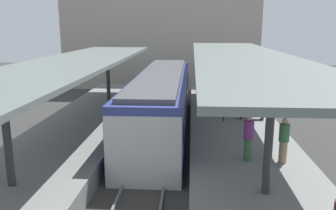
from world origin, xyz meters
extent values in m
plane|color=#383835|center=(0.00, 0.00, 0.00)|extent=(80.00, 80.00, 0.00)
cube|color=gray|center=(-3.80, 0.00, 0.50)|extent=(4.40, 28.00, 1.00)
cube|color=gray|center=(3.80, 0.00, 0.50)|extent=(4.40, 28.00, 1.00)
cube|color=#423F3D|center=(0.00, 0.00, 0.10)|extent=(3.20, 28.00, 0.20)
cube|color=slate|center=(-0.72, 0.00, 0.27)|extent=(0.08, 28.00, 0.14)
cube|color=slate|center=(0.72, 0.00, 0.27)|extent=(0.08, 28.00, 0.14)
cube|color=#38428C|center=(0.00, 4.18, 1.65)|extent=(2.70, 14.90, 2.90)
cube|color=silver|center=(0.00, -3.30, 1.50)|extent=(2.65, 0.08, 2.60)
cube|color=black|center=(-1.37, 4.18, 2.00)|extent=(0.04, 13.71, 0.76)
cube|color=black|center=(1.37, 4.18, 2.00)|extent=(0.04, 13.71, 0.76)
cube|color=#515156|center=(0.00, 4.18, 3.20)|extent=(2.16, 14.16, 0.20)
cylinder|color=#333335|center=(-3.80, -4.90, 2.51)|extent=(0.24, 0.24, 3.03)
cylinder|color=#333335|center=(-3.80, 7.70, 2.51)|extent=(0.24, 0.24, 3.03)
cube|color=slate|center=(-3.80, 1.40, 4.11)|extent=(4.18, 21.00, 0.16)
cylinder|color=#333335|center=(3.80, -4.90, 2.68)|extent=(0.24, 0.24, 3.35)
cylinder|color=#333335|center=(3.80, 7.70, 2.68)|extent=(0.24, 0.24, 3.35)
cube|color=slate|center=(3.80, 1.40, 4.43)|extent=(4.18, 21.00, 0.16)
cube|color=black|center=(4.21, 3.43, 1.20)|extent=(0.08, 0.32, 0.40)
cube|color=black|center=(5.31, 3.43, 1.20)|extent=(0.08, 0.32, 0.40)
cube|color=#2D333D|center=(4.76, 3.43, 1.43)|extent=(1.40, 0.40, 0.06)
cube|color=#2D333D|center=(4.76, 3.61, 1.66)|extent=(1.40, 0.06, 0.40)
cylinder|color=#262628|center=(3.26, 2.86, 2.10)|extent=(0.08, 0.08, 2.20)
cube|color=navy|center=(3.26, 2.86, 3.05)|extent=(0.90, 0.06, 0.32)
cylinder|color=#998460|center=(4.87, -2.50, 1.40)|extent=(0.28, 0.28, 0.79)
cylinder|color=#386B3D|center=(4.87, -2.50, 2.10)|extent=(0.36, 0.36, 0.62)
sphere|color=tan|center=(4.87, -2.50, 2.52)|extent=(0.22, 0.22, 0.22)
cylinder|color=#232328|center=(4.04, 4.73, 1.44)|extent=(0.28, 0.28, 0.88)
cylinder|color=#232328|center=(4.04, 4.73, 2.21)|extent=(0.36, 0.36, 0.66)
sphere|color=tan|center=(4.04, 4.73, 2.65)|extent=(0.22, 0.22, 0.22)
cylinder|color=#386B3D|center=(3.66, -2.40, 1.40)|extent=(0.28, 0.28, 0.81)
cylinder|color=#7A337A|center=(3.66, -2.40, 2.14)|extent=(0.36, 0.36, 0.67)
sphere|color=tan|center=(3.66, -2.40, 2.59)|extent=(0.22, 0.22, 0.22)
cube|color=#A89E8E|center=(-1.34, 20.00, 5.50)|extent=(18.00, 6.00, 11.00)
camera|label=1|loc=(1.62, -14.33, 5.72)|focal=37.15mm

